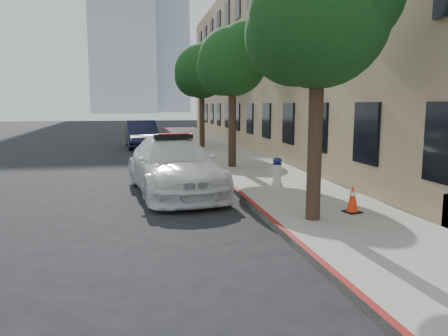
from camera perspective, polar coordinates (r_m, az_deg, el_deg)
ground at (r=10.74m, az=-7.34°, el=-5.46°), size 120.00×120.00×0.00m
sidewalk at (r=21.00m, az=0.61°, el=1.58°), size 3.20×50.00×0.15m
curb_strip at (r=20.74m, az=-3.56°, el=1.48°), size 0.12×50.00×0.15m
building at (r=27.37m, az=10.27°, el=13.35°), size 8.00×36.00×10.00m
tower_left at (r=133.31m, az=-13.19°, el=20.02°), size 18.00×14.00×60.00m
tower_right at (r=147.02m, az=-7.62°, el=15.88°), size 14.00×14.00×44.00m
tree_near at (r=9.29m, az=12.47°, el=18.85°), size 2.92×2.82×5.62m
tree_mid at (r=16.86m, az=1.21°, el=13.83°), size 2.77×2.64×5.43m
tree_far at (r=24.73m, az=-2.87°, el=12.60°), size 3.10×3.00×5.81m
police_car at (r=12.65m, az=-6.58°, el=0.30°), size 2.85×5.65×1.72m
parked_car_mid at (r=15.84m, az=-8.29°, el=1.35°), size 2.00×3.94×1.29m
parked_car_far at (r=26.28m, az=-10.73°, el=4.37°), size 2.01×4.93×1.59m
fire_hydrant at (r=12.87m, az=6.95°, el=-0.57°), size 0.36×0.33×0.86m
traffic_cone at (r=10.15m, az=16.45°, el=-3.84°), size 0.41×0.41×0.64m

